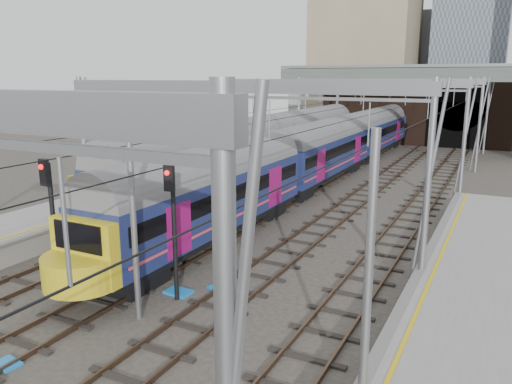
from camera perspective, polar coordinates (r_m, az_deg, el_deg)
The scene contains 13 objects.
ground at distance 16.64m, azimuth -17.81°, elevation -16.37°, with size 160.00×160.00×0.00m, color #38332D.
tracks at distance 28.33m, azimuth 3.93°, elevation -3.35°, with size 14.40×80.00×0.22m.
overhead_line at distance 33.28m, azimuth 8.59°, elevation 10.43°, with size 16.80×80.00×8.00m.
retaining_wall at distance 62.74m, azimuth 18.81°, elevation 9.01°, with size 28.00×2.75×9.00m.
overbridge at distance 57.03m, azimuth 16.70°, elevation 11.77°, with size 28.00×3.00×9.25m.
city_skyline at distance 81.40m, azimuth 22.56°, elevation 18.51°, with size 37.50×27.50×60.00m.
train_main at distance 46.28m, azimuth 11.12°, elevation 5.98°, with size 2.83×65.35×4.85m.
train_second at distance 38.21m, azimuth 1.01°, elevation 5.00°, with size 3.08×35.65×5.21m.
signal_near_left at distance 19.20m, azimuth -22.37°, elevation -2.23°, with size 0.39×0.48×5.23m.
signal_near_centre at distance 17.86m, azimuth -9.49°, elevation -2.83°, with size 0.39×0.47×5.05m.
equip_cover_a at distance 16.56m, azimuth -26.54°, elevation -17.16°, with size 0.75×0.53×0.09m, color blue.
equip_cover_b at distance 19.45m, azimuth -8.85°, elevation -11.23°, with size 0.97×0.69×0.11m, color blue.
equip_cover_c at distance 19.62m, azimuth -4.27°, elevation -10.91°, with size 0.81×0.57×0.10m, color blue.
Camera 1 is at (10.61, -10.03, 8.00)m, focal length 35.00 mm.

